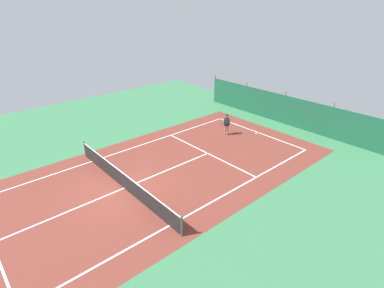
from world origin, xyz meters
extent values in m
plane|color=#387A4C|center=(0.00, 0.00, 0.00)|extent=(36.00, 36.00, 0.00)
cube|color=brown|center=(0.00, 0.00, 0.00)|extent=(11.02, 26.60, 0.01)
cube|color=white|center=(0.00, 11.90, 0.01)|extent=(8.22, 0.10, 0.01)
cube|color=white|center=(-4.11, 0.00, 0.01)|extent=(0.10, 23.80, 0.01)
cube|color=white|center=(4.11, 0.00, 0.01)|extent=(0.10, 23.80, 0.01)
cube|color=white|center=(0.00, 6.40, 0.01)|extent=(8.22, 0.10, 0.01)
cube|color=white|center=(0.00, 0.00, 0.01)|extent=(0.10, 12.80, 0.01)
cube|color=white|center=(0.00, 11.75, 0.01)|extent=(0.10, 0.30, 0.01)
cube|color=black|center=(0.00, 0.00, 0.47)|extent=(9.92, 0.03, 0.95)
cube|color=white|center=(0.00, 0.00, 0.97)|extent=(9.92, 0.04, 0.05)
cylinder|color=#47474C|center=(-5.01, 0.00, 0.55)|extent=(0.10, 0.10, 1.10)
cylinder|color=#47474C|center=(5.01, 0.00, 0.55)|extent=(0.10, 0.10, 1.10)
cube|color=#195138|center=(0.00, 15.13, 1.20)|extent=(16.22, 0.06, 2.40)
cylinder|color=#595B60|center=(-8.11, 15.19, 1.35)|extent=(0.08, 0.08, 2.70)
cylinder|color=#595B60|center=(-4.05, 15.19, 1.35)|extent=(0.08, 0.08, 2.70)
cylinder|color=#595B60|center=(0.00, 15.19, 1.35)|extent=(0.08, 0.08, 2.70)
cylinder|color=#595B60|center=(4.05, 15.19, 1.35)|extent=(0.08, 0.08, 2.70)
cube|color=#234C1E|center=(0.00, 15.73, 0.55)|extent=(14.60, 0.70, 1.10)
cylinder|color=#9E7051|center=(-1.28, 9.74, 0.41)|extent=(0.12, 0.12, 0.82)
cylinder|color=#9E7051|center=(-1.47, 9.67, 0.41)|extent=(0.12, 0.12, 0.82)
cylinder|color=black|center=(-1.37, 9.71, 0.90)|extent=(0.40, 0.40, 0.22)
cube|color=#1E232D|center=(-1.37, 9.71, 1.10)|extent=(0.41, 0.32, 0.56)
sphere|color=#9E7051|center=(-1.37, 9.71, 1.53)|extent=(0.22, 0.22, 0.22)
cylinder|color=black|center=(-1.37, 9.71, 1.62)|extent=(0.23, 0.23, 0.04)
cylinder|color=#9E7051|center=(-1.16, 9.79, 1.13)|extent=(0.09, 0.09, 0.58)
cylinder|color=#9E7051|center=(-1.55, 9.51, 1.13)|extent=(0.27, 0.52, 0.41)
cylinder|color=black|center=(-1.48, 9.21, 1.02)|extent=(0.13, 0.27, 0.13)
torus|color=teal|center=(-1.48, 9.21, 1.24)|extent=(0.33, 0.23, 0.29)
sphere|color=#CCDB33|center=(-3.80, 6.94, 0.03)|extent=(0.07, 0.07, 0.07)
camera|label=1|loc=(13.04, -6.46, 9.36)|focal=28.27mm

